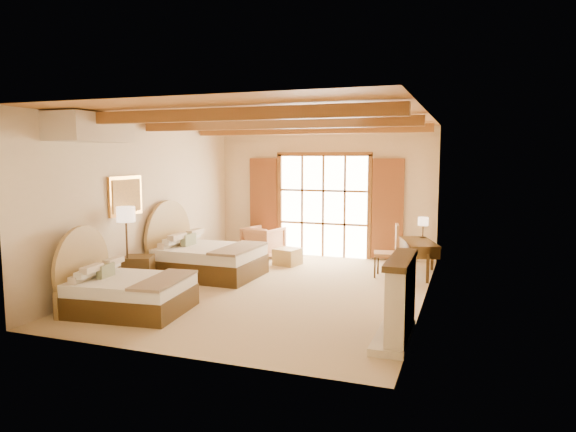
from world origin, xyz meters
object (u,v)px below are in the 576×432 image
at_px(nightstand, 139,272).
at_px(desk, 418,257).
at_px(bed_far, 202,256).
at_px(bed_near, 123,289).
at_px(armchair, 264,242).

height_order(nightstand, desk, desk).
xyz_separation_m(bed_far, desk, (4.28, 1.53, -0.02)).
relative_size(bed_near, bed_far, 0.93).
xyz_separation_m(armchair, desk, (3.82, -0.73, 0.01)).
bearing_deg(armchair, nightstand, 87.34).
height_order(bed_far, desk, bed_far).
relative_size(nightstand, armchair, 0.72).
height_order(bed_near, nightstand, bed_near).
bearing_deg(nightstand, desk, 8.62).
bearing_deg(bed_far, armchair, 79.63).
distance_m(nightstand, desk, 5.67).
height_order(bed_near, desk, bed_near).
height_order(bed_near, armchair, bed_near).
height_order(bed_near, bed_far, bed_far).
height_order(bed_far, nightstand, bed_far).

